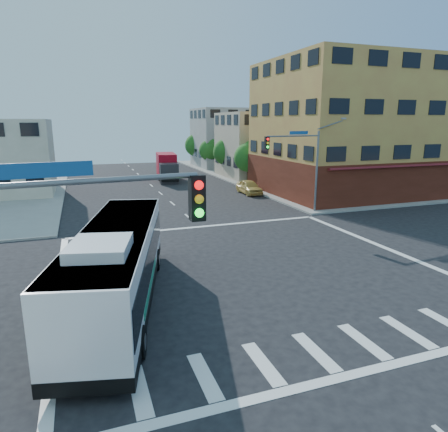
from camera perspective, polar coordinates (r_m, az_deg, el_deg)
name	(u,v)px	position (r m, az deg, el deg)	size (l,w,h in m)	color
ground	(250,269)	(21.61, 3.73, -7.63)	(120.00, 120.00, 0.00)	black
sidewalk_ne	(362,170)	(69.12, 19.11, 6.21)	(50.00, 50.00, 0.15)	gray
corner_building_ne	(352,139)	(46.47, 17.78, 10.42)	(18.10, 15.44, 14.00)	gold
building_east_near	(265,145)	(58.25, 5.89, 10.06)	(12.06, 10.06, 9.00)	tan
building_east_far	(231,138)	(71.10, 0.95, 11.09)	(12.06, 10.06, 10.00)	#9F9F9A
signal_mast_ne	(301,156)	(33.91, 10.90, 8.44)	(7.91, 1.13, 8.07)	slate
signal_mast_sw	(35,270)	(8.36, -25.38, -7.02)	(7.91, 1.01, 8.07)	slate
street_tree_a	(249,156)	(50.71, 3.61, 8.59)	(3.60, 3.60, 5.53)	#3B2315
street_tree_b	(227,150)	(58.11, 0.45, 9.37)	(3.80, 3.80, 5.79)	#3B2315
street_tree_c	(210,149)	(65.68, -2.00, 9.56)	(3.40, 3.40, 5.29)	#3B2315
street_tree_d	(197,144)	(73.30, -3.94, 10.25)	(4.00, 4.00, 6.03)	#3B2315
transit_bus	(118,264)	(17.51, -14.89, -6.66)	(5.77, 13.14, 3.81)	black
box_truck	(167,168)	(54.46, -8.15, 6.85)	(3.22, 8.17, 3.58)	#27272C
parked_car	(249,187)	(43.99, 3.62, 4.16)	(1.78, 4.43, 1.51)	#DEBB5E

